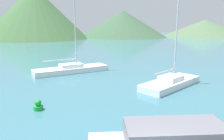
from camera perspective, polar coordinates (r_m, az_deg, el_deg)
sailboat_inner at (r=23.98m, az=-10.58°, el=0.36°), size 8.13×4.79×10.96m
sailboat_middle at (r=18.97m, az=15.08°, el=-3.07°), size 6.35×5.43×8.08m
buoy_marker at (r=14.30m, az=-18.74°, el=-8.81°), size 0.58×0.58×0.67m
hill_central at (r=81.27m, az=-19.40°, el=13.91°), size 35.44×35.44×17.39m
hill_east at (r=86.90m, az=2.84°, el=12.00°), size 33.98×33.98×10.11m
hill_far_east at (r=98.78m, az=23.13°, el=10.09°), size 33.47×33.47×6.74m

